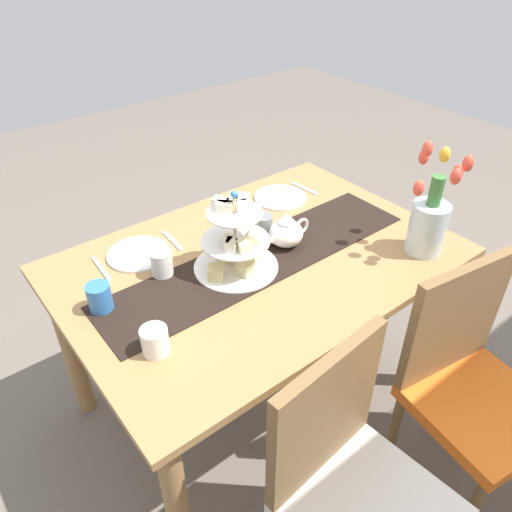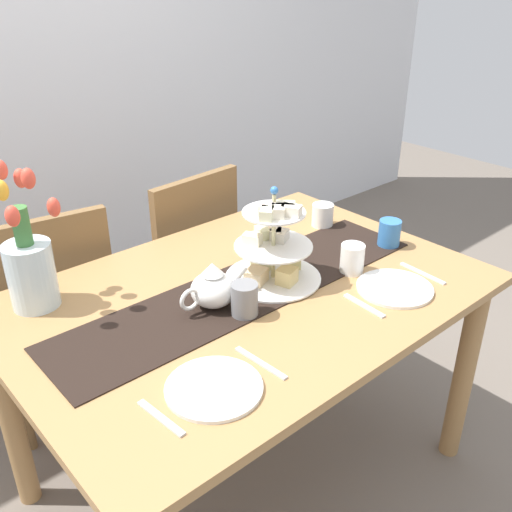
{
  "view_description": "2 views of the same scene",
  "coord_description": "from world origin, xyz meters",
  "px_view_note": "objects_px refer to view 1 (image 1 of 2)",
  "views": [
    {
      "loc": [
        0.91,
        1.14,
        1.82
      ],
      "look_at": [
        0.02,
        0.01,
        0.79
      ],
      "focal_mm": 34.48,
      "sensor_mm": 36.0,
      "label": 1
    },
    {
      "loc": [
        -0.96,
        -1.13,
        1.65
      ],
      "look_at": [
        0.07,
        0.04,
        0.84
      ],
      "focal_mm": 40.15,
      "sensor_mm": 36.0,
      "label": 2
    }
  ],
  "objects_px": {
    "tiered_cake_stand": "(235,244)",
    "knife_left": "(254,208)",
    "teapot": "(286,232)",
    "dining_table": "(259,282)",
    "fork_right": "(173,241)",
    "cream_jug": "(155,341)",
    "mug_grey": "(262,226)",
    "knife_right": "(101,269)",
    "mug_orange": "(100,298)",
    "dinner_plate_right": "(138,254)",
    "chair_left": "(469,379)",
    "fork_left": "(304,188)",
    "chair_right": "(352,480)",
    "dinner_plate_left": "(280,198)",
    "mug_white_text": "(162,263)",
    "tulip_vase": "(429,219)"
  },
  "relations": [
    {
      "from": "chair_right",
      "to": "knife_left",
      "type": "bearing_deg",
      "value": -113.68
    },
    {
      "from": "chair_left",
      "to": "mug_white_text",
      "type": "xyz_separation_m",
      "value": [
        0.67,
        -0.84,
        0.31
      ]
    },
    {
      "from": "dinner_plate_right",
      "to": "mug_grey",
      "type": "distance_m",
      "value": 0.48
    },
    {
      "from": "tiered_cake_stand",
      "to": "teapot",
      "type": "relative_size",
      "value": 1.28
    },
    {
      "from": "dinner_plate_left",
      "to": "fork_right",
      "type": "distance_m",
      "value": 0.54
    },
    {
      "from": "teapot",
      "to": "fork_right",
      "type": "bearing_deg",
      "value": -41.74
    },
    {
      "from": "cream_jug",
      "to": "mug_white_text",
      "type": "bearing_deg",
      "value": -122.51
    },
    {
      "from": "fork_right",
      "to": "mug_orange",
      "type": "relative_size",
      "value": 1.58
    },
    {
      "from": "cream_jug",
      "to": "dining_table",
      "type": "bearing_deg",
      "value": -161.05
    },
    {
      "from": "cream_jug",
      "to": "mug_white_text",
      "type": "xyz_separation_m",
      "value": [
        -0.2,
        -0.31,
        0.01
      ]
    },
    {
      "from": "fork_left",
      "to": "dining_table",
      "type": "bearing_deg",
      "value": 30.22
    },
    {
      "from": "fork_right",
      "to": "mug_white_text",
      "type": "xyz_separation_m",
      "value": [
        0.13,
        0.16,
        0.04
      ]
    },
    {
      "from": "chair_left",
      "to": "cream_jug",
      "type": "relative_size",
      "value": 10.71
    },
    {
      "from": "fork_right",
      "to": "mug_white_text",
      "type": "distance_m",
      "value": 0.21
    },
    {
      "from": "cream_jug",
      "to": "dinner_plate_left",
      "type": "bearing_deg",
      "value": -151.8
    },
    {
      "from": "dining_table",
      "to": "mug_white_text",
      "type": "distance_m",
      "value": 0.39
    },
    {
      "from": "chair_left",
      "to": "knife_left",
      "type": "distance_m",
      "value": 1.05
    },
    {
      "from": "cream_jug",
      "to": "knife_left",
      "type": "distance_m",
      "value": 0.87
    },
    {
      "from": "tulip_vase",
      "to": "mug_orange",
      "type": "bearing_deg",
      "value": -21.87
    },
    {
      "from": "fork_left",
      "to": "mug_grey",
      "type": "relative_size",
      "value": 1.58
    },
    {
      "from": "teapot",
      "to": "cream_jug",
      "type": "xyz_separation_m",
      "value": [
        0.65,
        0.18,
        -0.02
      ]
    },
    {
      "from": "mug_grey",
      "to": "knife_right",
      "type": "bearing_deg",
      "value": -18.59
    },
    {
      "from": "dining_table",
      "to": "dinner_plate_right",
      "type": "relative_size",
      "value": 6.15
    },
    {
      "from": "dinner_plate_right",
      "to": "mug_orange",
      "type": "bearing_deg",
      "value": 40.76
    },
    {
      "from": "dining_table",
      "to": "fork_right",
      "type": "relative_size",
      "value": 9.43
    },
    {
      "from": "tulip_vase",
      "to": "mug_white_text",
      "type": "distance_m",
      "value": 0.96
    },
    {
      "from": "fork_right",
      "to": "mug_white_text",
      "type": "height_order",
      "value": "mug_white_text"
    },
    {
      "from": "tiered_cake_stand",
      "to": "dinner_plate_right",
      "type": "height_order",
      "value": "tiered_cake_stand"
    },
    {
      "from": "cream_jug",
      "to": "mug_grey",
      "type": "xyz_separation_m",
      "value": [
        -0.62,
        -0.27,
        0.01
      ]
    },
    {
      "from": "chair_right",
      "to": "teapot",
      "type": "bearing_deg",
      "value": -117.0
    },
    {
      "from": "tiered_cake_stand",
      "to": "mug_white_text",
      "type": "height_order",
      "value": "tiered_cake_stand"
    },
    {
      "from": "chair_right",
      "to": "dinner_plate_right",
      "type": "distance_m",
      "value": 1.04
    },
    {
      "from": "cream_jug",
      "to": "fork_left",
      "type": "relative_size",
      "value": 0.57
    },
    {
      "from": "fork_right",
      "to": "mug_orange",
      "type": "bearing_deg",
      "value": 27.88
    },
    {
      "from": "dinner_plate_left",
      "to": "fork_right",
      "type": "height_order",
      "value": "dinner_plate_left"
    },
    {
      "from": "dining_table",
      "to": "chair_left",
      "type": "height_order",
      "value": "chair_left"
    },
    {
      "from": "chair_right",
      "to": "mug_orange",
      "type": "distance_m",
      "value": 0.93
    },
    {
      "from": "chair_left",
      "to": "dinner_plate_left",
      "type": "height_order",
      "value": "chair_left"
    },
    {
      "from": "cream_jug",
      "to": "mug_grey",
      "type": "distance_m",
      "value": 0.67
    },
    {
      "from": "mug_orange",
      "to": "fork_left",
      "type": "bearing_deg",
      "value": -169.43
    },
    {
      "from": "mug_orange",
      "to": "mug_white_text",
      "type": "bearing_deg",
      "value": -170.96
    },
    {
      "from": "dinner_plate_left",
      "to": "knife_right",
      "type": "distance_m",
      "value": 0.83
    },
    {
      "from": "knife_right",
      "to": "mug_orange",
      "type": "bearing_deg",
      "value": 66.71
    },
    {
      "from": "tulip_vase",
      "to": "fork_right",
      "type": "xyz_separation_m",
      "value": [
        0.7,
        -0.63,
        -0.13
      ]
    },
    {
      "from": "tulip_vase",
      "to": "dinner_plate_right",
      "type": "height_order",
      "value": "tulip_vase"
    },
    {
      "from": "fork_right",
      "to": "mug_grey",
      "type": "bearing_deg",
      "value": 145.9
    },
    {
      "from": "tiered_cake_stand",
      "to": "knife_left",
      "type": "distance_m",
      "value": 0.44
    },
    {
      "from": "tiered_cake_stand",
      "to": "fork_right",
      "type": "height_order",
      "value": "tiered_cake_stand"
    },
    {
      "from": "knife_left",
      "to": "tiered_cake_stand",
      "type": "bearing_deg",
      "value": 43.02
    },
    {
      "from": "fork_left",
      "to": "knife_right",
      "type": "distance_m",
      "value": 0.98
    }
  ]
}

